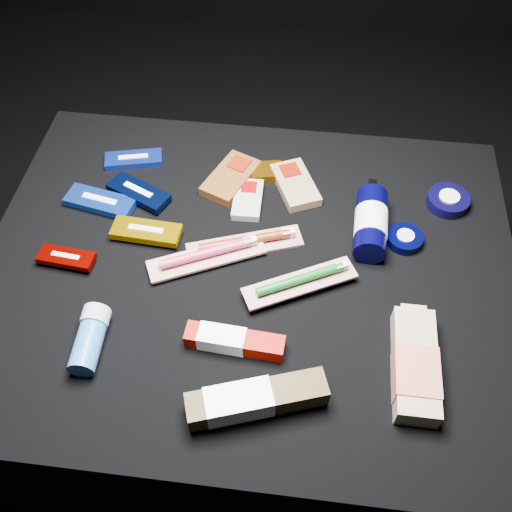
# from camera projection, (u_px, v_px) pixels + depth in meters

# --- Properties ---
(ground) EXTENTS (3.00, 3.00, 0.00)m
(ground) POSITION_uv_depth(u_px,v_px,m) (249.00, 366.00, 1.36)
(ground) COLOR black
(ground) RESTS_ON ground
(cloth_table) EXTENTS (0.98, 0.78, 0.40)m
(cloth_table) POSITION_uv_depth(u_px,v_px,m) (248.00, 323.00, 1.20)
(cloth_table) COLOR black
(cloth_table) RESTS_ON ground
(luna_bar_0) EXTENTS (0.13, 0.07, 0.02)m
(luna_bar_0) POSITION_uv_depth(u_px,v_px,m) (134.00, 159.00, 1.20)
(luna_bar_0) COLOR #132DA9
(luna_bar_0) RESTS_ON cloth_table
(luna_bar_1) EXTENTS (0.14, 0.08, 0.02)m
(luna_bar_1) POSITION_uv_depth(u_px,v_px,m) (100.00, 202.00, 1.12)
(luna_bar_1) COLOR #133DAF
(luna_bar_1) RESTS_ON cloth_table
(luna_bar_2) EXTENTS (0.14, 0.10, 0.02)m
(luna_bar_2) POSITION_uv_depth(u_px,v_px,m) (139.00, 192.00, 1.14)
(luna_bar_2) COLOR black
(luna_bar_2) RESTS_ON cloth_table
(luna_bar_3) EXTENTS (0.13, 0.06, 0.02)m
(luna_bar_3) POSITION_uv_depth(u_px,v_px,m) (146.00, 232.00, 1.07)
(luna_bar_3) COLOR #A97E00
(luna_bar_3) RESTS_ON cloth_table
(luna_bar_4) EXTENTS (0.11, 0.05, 0.01)m
(luna_bar_4) POSITION_uv_depth(u_px,v_px,m) (66.00, 258.00, 1.03)
(luna_bar_4) COLOR #6D0300
(luna_bar_4) RESTS_ON cloth_table
(clif_bar_0) EXTENTS (0.12, 0.15, 0.02)m
(clif_bar_0) POSITION_uv_depth(u_px,v_px,m) (232.00, 176.00, 1.17)
(clif_bar_0) COLOR #5A3212
(clif_bar_0) RESTS_ON cloth_table
(clif_bar_1) EXTENTS (0.06, 0.10, 0.02)m
(clif_bar_1) POSITION_uv_depth(u_px,v_px,m) (248.00, 198.00, 1.13)
(clif_bar_1) COLOR #9C9B95
(clif_bar_1) RESTS_ON cloth_table
(clif_bar_2) EXTENTS (0.11, 0.14, 0.02)m
(clif_bar_2) POSITION_uv_depth(u_px,v_px,m) (294.00, 183.00, 1.16)
(clif_bar_2) COLOR olive
(clif_bar_2) RESTS_ON cloth_table
(power_bar) EXTENTS (0.15, 0.07, 0.02)m
(power_bar) POSITION_uv_depth(u_px,v_px,m) (259.00, 173.00, 1.18)
(power_bar) COLOR #801100
(power_bar) RESTS_ON cloth_table
(lotion_bottle) EXTENTS (0.07, 0.19, 0.06)m
(lotion_bottle) POSITION_uv_depth(u_px,v_px,m) (371.00, 223.00, 1.06)
(lotion_bottle) COLOR black
(lotion_bottle) RESTS_ON cloth_table
(cream_tin_upper) EXTENTS (0.08, 0.08, 0.03)m
(cream_tin_upper) POSITION_uv_depth(u_px,v_px,m) (448.00, 201.00, 1.12)
(cream_tin_upper) COLOR black
(cream_tin_upper) RESTS_ON cloth_table
(cream_tin_lower) EXTENTS (0.07, 0.07, 0.02)m
(cream_tin_lower) POSITION_uv_depth(u_px,v_px,m) (405.00, 239.00, 1.07)
(cream_tin_lower) COLOR black
(cream_tin_lower) RESTS_ON cloth_table
(bodywash_bottle) EXTENTS (0.07, 0.20, 0.04)m
(bodywash_bottle) POSITION_uv_depth(u_px,v_px,m) (415.00, 367.00, 0.89)
(bodywash_bottle) COLOR tan
(bodywash_bottle) RESTS_ON cloth_table
(deodorant_stick) EXTENTS (0.05, 0.11, 0.05)m
(deodorant_stick) POSITION_uv_depth(u_px,v_px,m) (90.00, 338.00, 0.92)
(deodorant_stick) COLOR #275FAC
(deodorant_stick) RESTS_ON cloth_table
(toothbrush_pack_0) EXTENTS (0.22, 0.12, 0.02)m
(toothbrush_pack_0) POSITION_uv_depth(u_px,v_px,m) (246.00, 243.00, 1.06)
(toothbrush_pack_0) COLOR #AAA19F
(toothbrush_pack_0) RESTS_ON cloth_table
(toothbrush_pack_1) EXTENTS (0.22, 0.14, 0.02)m
(toothbrush_pack_1) POSITION_uv_depth(u_px,v_px,m) (208.00, 255.00, 1.04)
(toothbrush_pack_1) COLOR silver
(toothbrush_pack_1) RESTS_ON cloth_table
(toothbrush_pack_2) EXTENTS (0.20, 0.14, 0.02)m
(toothbrush_pack_2) POSITION_uv_depth(u_px,v_px,m) (302.00, 281.00, 0.99)
(toothbrush_pack_2) COLOR beige
(toothbrush_pack_2) RESTS_ON cloth_table
(toothpaste_carton_red) EXTENTS (0.16, 0.05, 0.03)m
(toothpaste_carton_red) POSITION_uv_depth(u_px,v_px,m) (230.00, 340.00, 0.93)
(toothpaste_carton_red) COLOR #8C0800
(toothpaste_carton_red) RESTS_ON cloth_table
(toothpaste_carton_green) EXTENTS (0.22, 0.11, 0.04)m
(toothpaste_carton_green) POSITION_uv_depth(u_px,v_px,m) (251.00, 400.00, 0.85)
(toothpaste_carton_green) COLOR #35280F
(toothpaste_carton_green) RESTS_ON cloth_table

